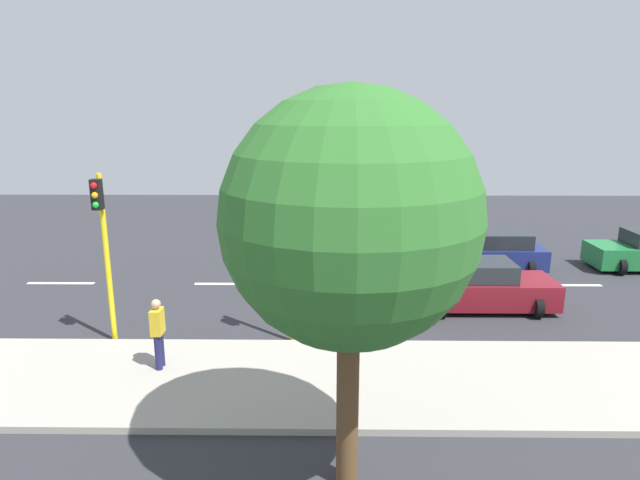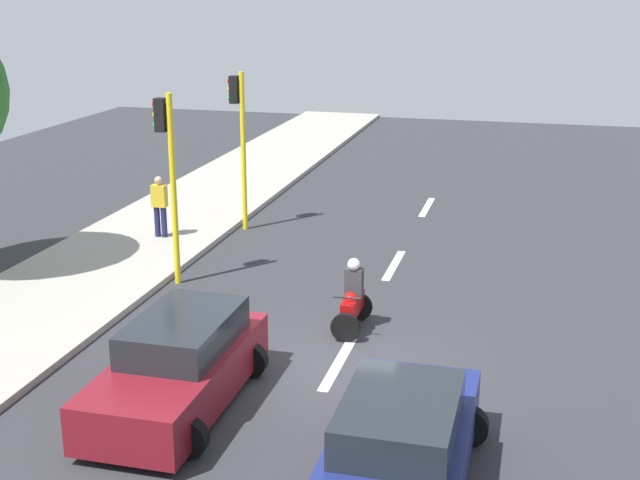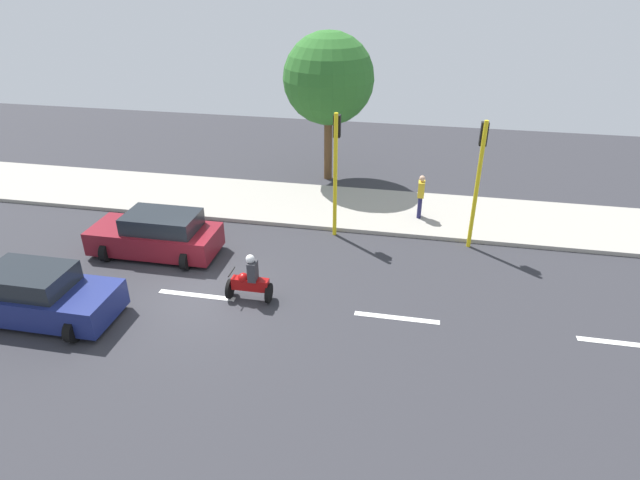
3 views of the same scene
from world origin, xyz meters
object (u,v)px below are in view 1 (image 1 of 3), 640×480
at_px(pedestrian_near_signal, 158,331).
at_px(traffic_light_corner, 291,236).
at_px(street_tree_south, 350,220).
at_px(car_maroon, 480,286).
at_px(car_dark_blue, 490,252).
at_px(motorcycle, 350,268).
at_px(traffic_light_midblock, 103,235).

relative_size(pedestrian_near_signal, traffic_light_corner, 0.38).
xyz_separation_m(traffic_light_corner, street_tree_south, (5.43, 1.24, 1.55)).
relative_size(car_maroon, street_tree_south, 0.67).
height_order(car_maroon, traffic_light_corner, traffic_light_corner).
bearing_deg(car_maroon, car_dark_blue, 159.60).
height_order(car_dark_blue, car_maroon, same).
bearing_deg(motorcycle, traffic_light_corner, -20.17).
bearing_deg(street_tree_south, motorcycle, 177.19).
relative_size(car_dark_blue, pedestrian_near_signal, 2.41).
relative_size(car_maroon, motorcycle, 2.81).
relative_size(car_dark_blue, motorcycle, 2.66).
bearing_deg(motorcycle, pedestrian_near_signal, -36.32).
xyz_separation_m(car_dark_blue, traffic_light_corner, (6.67, -7.18, 2.22)).
bearing_deg(pedestrian_near_signal, street_tree_south, 48.73).
distance_m(motorcycle, traffic_light_midblock, 8.39).
xyz_separation_m(traffic_light_corner, traffic_light_midblock, (0.00, -4.79, 0.00)).
xyz_separation_m(car_maroon, pedestrian_near_signal, (4.35, -8.68, 0.35)).
relative_size(car_dark_blue, street_tree_south, 0.63).
height_order(pedestrian_near_signal, street_tree_south, street_tree_south).
xyz_separation_m(pedestrian_near_signal, street_tree_south, (3.72, 4.24, 3.42)).
bearing_deg(car_dark_blue, traffic_light_midblock, -60.89).
distance_m(traffic_light_corner, street_tree_south, 5.78).
bearing_deg(street_tree_south, traffic_light_corner, -167.11).
relative_size(motorcycle, traffic_light_corner, 0.34).
bearing_deg(motorcycle, street_tree_south, -2.81).
bearing_deg(traffic_light_midblock, traffic_light_corner, 90.00).
height_order(car_dark_blue, street_tree_south, street_tree_south).
relative_size(car_maroon, traffic_light_corner, 0.96).
bearing_deg(car_maroon, street_tree_south, -28.80).
bearing_deg(pedestrian_near_signal, car_dark_blue, 129.45).
bearing_deg(pedestrian_near_signal, traffic_light_midblock, -133.60).
bearing_deg(traffic_light_corner, street_tree_south, 12.89).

